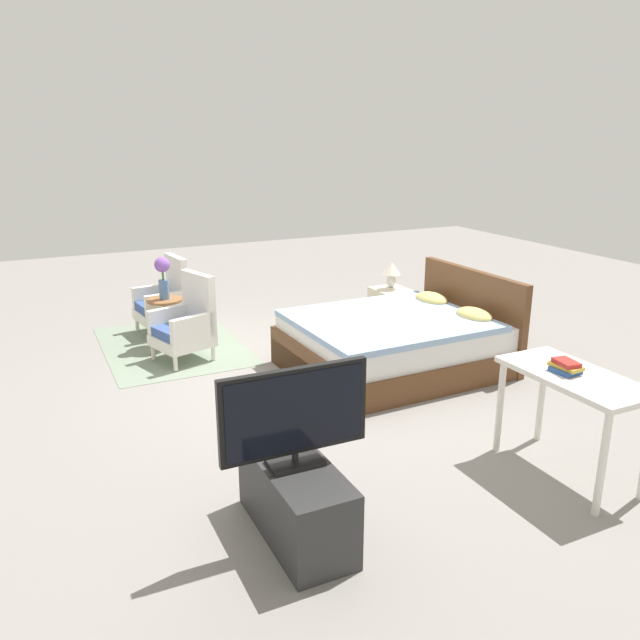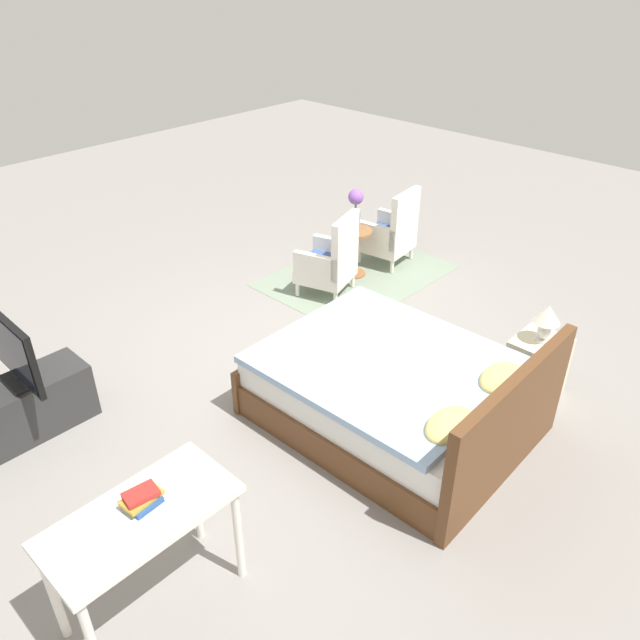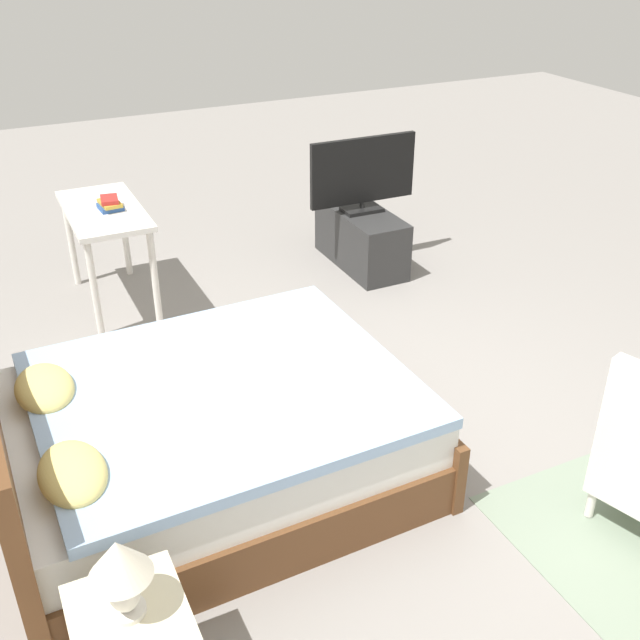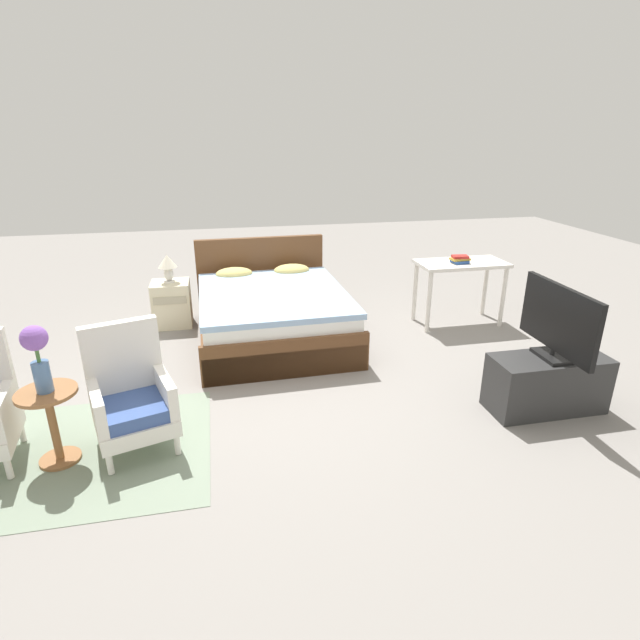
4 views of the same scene
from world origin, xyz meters
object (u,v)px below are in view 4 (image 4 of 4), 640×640
at_px(flower_vase, 37,352).
at_px(table_lamp, 168,264).
at_px(bed, 272,312).
at_px(nightstand, 172,304).
at_px(book_stack, 460,259).
at_px(side_table, 52,418).
at_px(armchair_by_window_right, 131,399).
at_px(tv_stand, 547,383).
at_px(tv_flatscreen, 558,321).
at_px(vanity_desk, 461,271).

xyz_separation_m(flower_vase, table_lamp, (0.63, 2.59, -0.10)).
xyz_separation_m(bed, nightstand, (-1.13, 0.61, -0.03)).
relative_size(bed, table_lamp, 6.32).
relative_size(bed, nightstand, 3.87).
height_order(flower_vase, book_stack, flower_vase).
distance_m(nightstand, book_stack, 3.45).
height_order(side_table, nightstand, side_table).
height_order(bed, armchair_by_window_right, bed).
xyz_separation_m(bed, table_lamp, (-1.13, 0.61, 0.46)).
bearing_deg(tv_stand, side_table, 178.93).
height_order(armchair_by_window_right, flower_vase, flower_vase).
height_order(bed, flower_vase, flower_vase).
xyz_separation_m(armchair_by_window_right, table_lamp, (0.11, 2.48, 0.37)).
xyz_separation_m(bed, tv_flatscreen, (2.07, -2.05, 0.50)).
bearing_deg(side_table, flower_vase, 180.00).
xyz_separation_m(armchair_by_window_right, flower_vase, (-0.52, -0.10, 0.47)).
relative_size(bed, tv_stand, 2.17).
relative_size(flower_vase, book_stack, 2.13).
relative_size(side_table, tv_flatscreen, 0.62).
distance_m(bed, side_table, 2.65).
xyz_separation_m(side_table, tv_flatscreen, (3.83, -0.07, 0.44)).
bearing_deg(side_table, nightstand, 76.28).
relative_size(side_table, book_stack, 2.50).
xyz_separation_m(tv_stand, tv_flatscreen, (0.00, -0.00, 0.56)).
height_order(table_lamp, tv_flatscreen, tv_flatscreen).
bearing_deg(bed, flower_vase, -131.69).
relative_size(bed, vanity_desk, 2.01).
relative_size(nightstand, book_stack, 2.40).
bearing_deg(table_lamp, armchair_by_window_right, -92.63).
bearing_deg(tv_flatscreen, vanity_desk, 84.65).
bearing_deg(bed, nightstand, 151.51).
bearing_deg(tv_flatscreen, side_table, 178.93).
relative_size(bed, book_stack, 9.30).
xyz_separation_m(side_table, tv_stand, (3.83, -0.07, -0.11)).
bearing_deg(table_lamp, tv_flatscreen, -39.75).
bearing_deg(tv_stand, flower_vase, 178.93).
distance_m(table_lamp, tv_stand, 4.19).
xyz_separation_m(armchair_by_window_right, tv_flatscreen, (3.31, -0.18, 0.41)).
xyz_separation_m(nightstand, vanity_desk, (3.39, -0.64, 0.38)).
xyz_separation_m(bed, vanity_desk, (2.26, -0.02, 0.35)).
height_order(nightstand, book_stack, book_stack).
height_order(tv_stand, tv_flatscreen, tv_flatscreen).
distance_m(tv_stand, vanity_desk, 2.07).
bearing_deg(book_stack, tv_flatscreen, -94.04).
bearing_deg(vanity_desk, tv_flatscreen, -95.35).
bearing_deg(vanity_desk, armchair_by_window_right, -152.18).
relative_size(table_lamp, tv_stand, 0.34).
xyz_separation_m(bed, tv_stand, (2.07, -2.05, -0.06)).
bearing_deg(bed, vanity_desk, -0.61).
distance_m(bed, flower_vase, 2.70).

